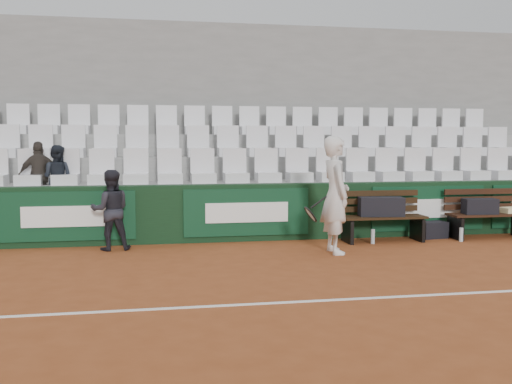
{
  "coord_description": "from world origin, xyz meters",
  "views": [
    {
      "loc": [
        -1.79,
        -5.9,
        1.74
      ],
      "look_at": [
        -0.3,
        2.4,
        1.0
      ],
      "focal_mm": 40.0,
      "sensor_mm": 36.0,
      "label": 1
    }
  ],
  "objects_px": {
    "sports_bag_ground": "(433,230)",
    "sports_bag_left": "(381,207)",
    "tennis_player": "(335,195)",
    "spectator_b": "(39,150)",
    "bench_right": "(488,226)",
    "bench_left": "(383,229)",
    "water_bottle_far": "(461,235)",
    "spectator_c": "(56,152)",
    "ball_kid": "(111,210)",
    "sports_bag_right": "(480,206)",
    "water_bottle_near": "(373,236)"
  },
  "relations": [
    {
      "from": "sports_bag_ground",
      "to": "sports_bag_left",
      "type": "bearing_deg",
      "value": -171.35
    },
    {
      "from": "tennis_player",
      "to": "spectator_b",
      "type": "distance_m",
      "value": 5.16
    },
    {
      "from": "bench_right",
      "to": "tennis_player",
      "type": "bearing_deg",
      "value": -165.1
    },
    {
      "from": "bench_left",
      "to": "tennis_player",
      "type": "distance_m",
      "value": 1.59
    },
    {
      "from": "water_bottle_far",
      "to": "spectator_c",
      "type": "xyz_separation_m",
      "value": [
        -6.96,
        1.31,
        1.45
      ]
    },
    {
      "from": "ball_kid",
      "to": "spectator_c",
      "type": "height_order",
      "value": "spectator_c"
    },
    {
      "from": "sports_bag_right",
      "to": "water_bottle_near",
      "type": "height_order",
      "value": "sports_bag_right"
    },
    {
      "from": "bench_left",
      "to": "sports_bag_left",
      "type": "relative_size",
      "value": 1.95
    },
    {
      "from": "sports_bag_ground",
      "to": "tennis_player",
      "type": "distance_m",
      "value": 2.54
    },
    {
      "from": "sports_bag_left",
      "to": "spectator_c",
      "type": "relative_size",
      "value": 0.68
    },
    {
      "from": "bench_right",
      "to": "spectator_b",
      "type": "xyz_separation_m",
      "value": [
        -7.93,
        1.06,
        1.38
      ]
    },
    {
      "from": "water_bottle_far",
      "to": "tennis_player",
      "type": "bearing_deg",
      "value": -166.75
    },
    {
      "from": "sports_bag_ground",
      "to": "spectator_c",
      "type": "height_order",
      "value": "spectator_c"
    },
    {
      "from": "bench_right",
      "to": "tennis_player",
      "type": "relative_size",
      "value": 0.82
    },
    {
      "from": "spectator_b",
      "to": "water_bottle_far",
      "type": "bearing_deg",
      "value": 164.73
    },
    {
      "from": "bench_right",
      "to": "spectator_c",
      "type": "bearing_deg",
      "value": 172.14
    },
    {
      "from": "water_bottle_far",
      "to": "sports_bag_right",
      "type": "bearing_deg",
      "value": 25.49
    },
    {
      "from": "water_bottle_far",
      "to": "spectator_c",
      "type": "distance_m",
      "value": 7.23
    },
    {
      "from": "sports_bag_right",
      "to": "spectator_c",
      "type": "xyz_separation_m",
      "value": [
        -7.45,
        1.08,
        0.98
      ]
    },
    {
      "from": "sports_bag_right",
      "to": "bench_left",
      "type": "bearing_deg",
      "value": 179.15
    },
    {
      "from": "sports_bag_ground",
      "to": "spectator_b",
      "type": "xyz_separation_m",
      "value": [
        -6.94,
        0.87,
        1.45
      ]
    },
    {
      "from": "tennis_player",
      "to": "sports_bag_ground",
      "type": "bearing_deg",
      "value": 25.16
    },
    {
      "from": "water_bottle_far",
      "to": "spectator_b",
      "type": "relative_size",
      "value": 0.2
    },
    {
      "from": "sports_bag_right",
      "to": "sports_bag_ground",
      "type": "relative_size",
      "value": 1.21
    },
    {
      "from": "sports_bag_left",
      "to": "sports_bag_ground",
      "type": "bearing_deg",
      "value": 8.65
    },
    {
      "from": "spectator_c",
      "to": "water_bottle_near",
      "type": "bearing_deg",
      "value": -179.0
    },
    {
      "from": "tennis_player",
      "to": "spectator_b",
      "type": "bearing_deg",
      "value": 158.12
    },
    {
      "from": "water_bottle_near",
      "to": "bench_left",
      "type": "bearing_deg",
      "value": 35.74
    },
    {
      "from": "sports_bag_right",
      "to": "spectator_b",
      "type": "xyz_separation_m",
      "value": [
        -7.73,
        1.08,
        1.01
      ]
    },
    {
      "from": "sports_bag_left",
      "to": "sports_bag_ground",
      "type": "distance_m",
      "value": 1.18
    },
    {
      "from": "water_bottle_far",
      "to": "ball_kid",
      "type": "relative_size",
      "value": 0.19
    },
    {
      "from": "sports_bag_right",
      "to": "water_bottle_far",
      "type": "relative_size",
      "value": 2.41
    },
    {
      "from": "water_bottle_far",
      "to": "tennis_player",
      "type": "height_order",
      "value": "tennis_player"
    },
    {
      "from": "spectator_b",
      "to": "spectator_c",
      "type": "height_order",
      "value": "spectator_b"
    },
    {
      "from": "water_bottle_near",
      "to": "sports_bag_ground",
      "type": "bearing_deg",
      "value": 15.85
    },
    {
      "from": "sports_bag_right",
      "to": "sports_bag_ground",
      "type": "bearing_deg",
      "value": 165.26
    },
    {
      "from": "water_bottle_near",
      "to": "water_bottle_far",
      "type": "height_order",
      "value": "water_bottle_near"
    },
    {
      "from": "water_bottle_far",
      "to": "bench_right",
      "type": "bearing_deg",
      "value": 20.72
    },
    {
      "from": "water_bottle_near",
      "to": "water_bottle_far",
      "type": "xyz_separation_m",
      "value": [
        1.61,
        -0.07,
        -0.0
      ]
    },
    {
      "from": "sports_bag_ground",
      "to": "bench_left",
      "type": "bearing_deg",
      "value": -170.02
    },
    {
      "from": "water_bottle_near",
      "to": "ball_kid",
      "type": "bearing_deg",
      "value": 177.19
    },
    {
      "from": "water_bottle_far",
      "to": "water_bottle_near",
      "type": "bearing_deg",
      "value": 177.4
    },
    {
      "from": "bench_left",
      "to": "sports_bag_ground",
      "type": "distance_m",
      "value": 1.06
    },
    {
      "from": "water_bottle_near",
      "to": "spectator_c",
      "type": "height_order",
      "value": "spectator_c"
    },
    {
      "from": "sports_bag_ground",
      "to": "water_bottle_near",
      "type": "bearing_deg",
      "value": -164.15
    },
    {
      "from": "water_bottle_near",
      "to": "spectator_c",
      "type": "bearing_deg",
      "value": 166.95
    },
    {
      "from": "sports_bag_right",
      "to": "water_bottle_far",
      "type": "xyz_separation_m",
      "value": [
        -0.48,
        -0.23,
        -0.46
      ]
    },
    {
      "from": "bench_right",
      "to": "sports_bag_ground",
      "type": "bearing_deg",
      "value": 169.65
    },
    {
      "from": "sports_bag_left",
      "to": "bench_right",
      "type": "bearing_deg",
      "value": -0.53
    },
    {
      "from": "sports_bag_ground",
      "to": "spectator_b",
      "type": "distance_m",
      "value": 7.14
    }
  ]
}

